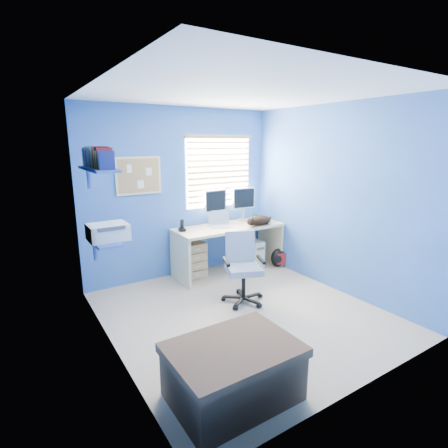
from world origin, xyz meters
TOP-DOWN VIEW (x-y plane):
  - floor at (0.00, 0.00)m, footprint 3.00×3.20m
  - ceiling at (0.00, 0.00)m, footprint 3.00×3.20m
  - wall_back at (0.00, 1.60)m, footprint 3.00×0.01m
  - wall_front at (0.00, -1.60)m, footprint 3.00×0.01m
  - wall_left at (-1.50, 0.00)m, footprint 0.01×3.20m
  - wall_right at (1.50, 0.00)m, footprint 0.01×3.20m
  - desk at (0.62, 1.26)m, footprint 1.71×0.65m
  - laptop at (0.49, 1.29)m, footprint 0.39×0.35m
  - monitor_left at (0.52, 1.49)m, footprint 0.41×0.16m
  - monitor_right at (1.05, 1.48)m, footprint 0.41×0.17m
  - phone at (-0.12, 1.36)m, footprint 0.11×0.13m
  - mug at (1.23, 1.40)m, footprint 0.10×0.09m
  - cd_spindle at (1.26, 1.38)m, footprint 0.13×0.13m
  - cat at (1.06, 1.05)m, footprint 0.44×0.29m
  - tower_pc at (1.09, 1.26)m, footprint 0.21×0.45m
  - drawer_boxes at (0.05, 1.36)m, footprint 0.35×0.28m
  - yellow_book at (0.95, 1.06)m, footprint 0.03×0.17m
  - backpack at (1.43, 1.00)m, footprint 0.31×0.28m
  - bed_corner at (-0.89, -1.12)m, footprint 0.96×0.68m
  - office_chair at (0.20, 0.28)m, footprint 0.66×0.66m
  - window_blinds at (0.65, 1.57)m, footprint 1.15×0.05m
  - corkboard at (-0.65, 1.58)m, footprint 0.64×0.02m
  - wall_shelves at (-1.35, 0.75)m, footprint 0.42×0.90m

SIDE VIEW (x-z plane):
  - floor at x=0.00m, z-range 0.00..0.00m
  - yellow_book at x=0.95m, z-range 0.00..0.24m
  - backpack at x=1.43m, z-range 0.00..0.31m
  - tower_pc at x=1.09m, z-range 0.00..0.45m
  - bed_corner at x=-0.89m, z-range 0.00..0.46m
  - drawer_boxes at x=0.05m, z-range 0.00..0.54m
  - office_chair at x=0.20m, z-range -0.11..0.77m
  - desk at x=0.62m, z-range 0.00..0.74m
  - cd_spindle at x=1.26m, z-range 0.74..0.81m
  - mug at x=1.23m, z-range 0.74..0.84m
  - cat at x=1.06m, z-range 0.74..0.88m
  - phone at x=-0.12m, z-range 0.74..0.91m
  - laptop at x=0.49m, z-range 0.74..0.96m
  - monitor_left at x=0.52m, z-range 0.74..1.28m
  - monitor_right at x=1.05m, z-range 0.74..1.28m
  - wall_back at x=0.00m, z-range 0.00..2.50m
  - wall_front at x=0.00m, z-range 0.00..2.50m
  - wall_left at x=-1.50m, z-range 0.00..2.50m
  - wall_right at x=1.50m, z-range 0.00..2.50m
  - wall_shelves at x=-1.35m, z-range 0.91..1.96m
  - corkboard at x=-0.65m, z-range 1.29..1.81m
  - window_blinds at x=0.65m, z-range 1.00..2.10m
  - ceiling at x=0.00m, z-range 2.50..2.50m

